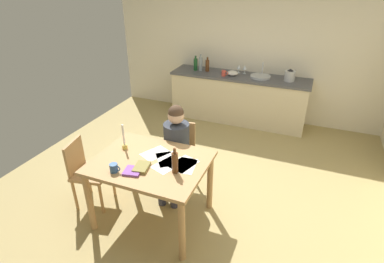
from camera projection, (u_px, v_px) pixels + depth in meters
ground_plane at (195, 186)px, 4.20m from camera, size 5.20×5.20×0.04m
wall_back at (246, 49)px, 5.72m from camera, size 5.20×0.12×2.60m
kitchen_counter at (238, 98)px, 5.81m from camera, size 2.54×0.64×0.90m
dining_table at (151, 170)px, 3.32m from camera, size 1.21×0.94×0.79m
chair_at_table at (179, 152)px, 3.98m from camera, size 0.44×0.44×0.89m
person_seated at (175, 146)px, 3.77m from camera, size 0.36×0.61×1.19m
chair_side_empty at (87, 170)px, 3.67m from camera, size 0.47×0.47×0.85m
coffee_mug at (114, 168)px, 3.07m from camera, size 0.12×0.08×0.09m
candlestick at (124, 142)px, 3.45m from camera, size 0.06×0.06×0.30m
book_magazine at (142, 167)px, 3.13m from camera, size 0.18×0.23×0.03m
book_cookery at (133, 171)px, 3.08m from camera, size 0.20×0.20×0.02m
paper_letter at (155, 153)px, 3.40m from camera, size 0.32×0.36×0.00m
paper_bill at (167, 165)px, 3.19m from camera, size 0.30×0.35×0.00m
paper_envelope at (185, 165)px, 3.19m from camera, size 0.25×0.32×0.00m
paper_receipt at (167, 159)px, 3.30m from camera, size 0.35×0.36×0.00m
paper_notice at (184, 164)px, 3.21m from camera, size 0.29×0.34×0.00m
wine_bottle_on_table at (175, 162)px, 3.03m from camera, size 0.07×0.07×0.28m
sink_unit at (260, 76)px, 5.47m from camera, size 0.36×0.36×0.24m
bottle_oil at (196, 64)px, 5.85m from camera, size 0.07×0.07×0.28m
bottle_vinegar at (201, 64)px, 5.82m from camera, size 0.08×0.08×0.31m
bottle_wine_red at (207, 65)px, 5.78m from camera, size 0.07×0.07×0.27m
mixing_bowl at (232, 73)px, 5.58m from camera, size 0.20×0.20×0.09m
stovetop_kettle at (290, 76)px, 5.27m from camera, size 0.18×0.18×0.22m
wine_glass_near_sink at (245, 68)px, 5.66m from camera, size 0.07×0.07×0.15m
wine_glass_by_kettle at (239, 67)px, 5.70m from camera, size 0.07×0.07×0.15m
teacup_on_counter at (224, 73)px, 5.55m from camera, size 0.12×0.08×0.10m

